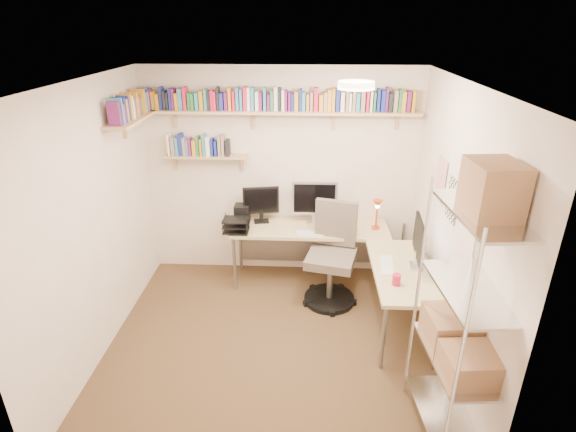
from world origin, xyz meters
name	(u,v)px	position (x,y,z in m)	size (l,w,h in m)	color
ground	(272,342)	(0.00, 0.00, 0.00)	(3.20, 3.20, 0.00)	#4B3320
room_shell	(270,198)	(0.00, 0.00, 1.55)	(3.24, 3.04, 2.52)	beige
wall_shelves	(241,112)	(-0.42, 1.30, 2.03)	(3.12, 1.09, 0.80)	tan
corner_desk	(321,237)	(0.49, 0.96, 0.70)	(2.19, 1.84, 1.24)	#CCBA84
office_chair	(332,261)	(0.61, 0.81, 0.48)	(0.61, 0.63, 1.14)	black
wire_rack	(468,300)	(1.42, -0.97, 1.21)	(0.49, 0.88, 2.19)	silver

